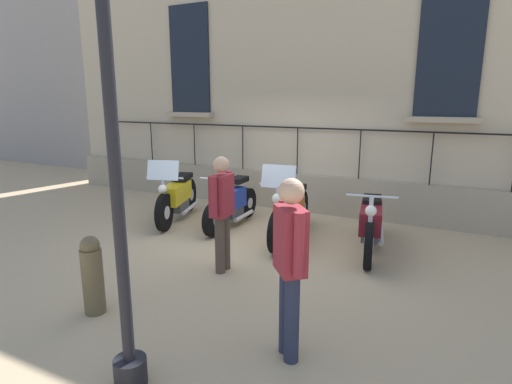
{
  "coord_description": "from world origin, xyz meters",
  "views": [
    {
      "loc": [
        6.06,
        3.17,
        2.39
      ],
      "look_at": [
        -0.21,
        0.0,
        0.8
      ],
      "focal_mm": 29.15,
      "sensor_mm": 36.0,
      "label": 1
    }
  ],
  "objects": [
    {
      "name": "pedestrian_standing",
      "position": [
        2.79,
        1.86,
        0.97
      ],
      "size": [
        0.43,
        0.4,
        1.72
      ],
      "color": "#23283D",
      "rests_on": "ground_plane"
    },
    {
      "name": "motorcycle_orange",
      "position": [
        -0.35,
        0.59,
        0.45
      ],
      "size": [
        2.17,
        0.66,
        1.4
      ],
      "color": "black",
      "rests_on": "ground_plane"
    },
    {
      "name": "building_facade",
      "position": [
        -2.55,
        -0.0,
        3.2
      ],
      "size": [
        0.82,
        12.54,
        6.62
      ],
      "color": "tan",
      "rests_on": "ground_plane"
    },
    {
      "name": "distant_building",
      "position": [
        -5.95,
        -10.32,
        4.14
      ],
      "size": [
        4.13,
        7.52,
        8.27
      ],
      "color": "gray",
      "rests_on": "ground_plane"
    },
    {
      "name": "bollard",
      "position": [
        3.02,
        -0.42,
        0.46
      ],
      "size": [
        0.24,
        0.24,
        0.91
      ],
      "color": "brown",
      "rests_on": "ground_plane"
    },
    {
      "name": "pedestrian_walking",
      "position": [
        1.35,
        0.26,
        0.92
      ],
      "size": [
        0.53,
        0.25,
        1.63
      ],
      "color": "#47382D",
      "rests_on": "ground_plane"
    },
    {
      "name": "motorcycle_blue",
      "position": [
        -0.52,
        -0.68,
        0.42
      ],
      "size": [
        1.96,
        0.63,
        1.02
      ],
      "color": "black",
      "rests_on": "ground_plane"
    },
    {
      "name": "motorcycle_maroon",
      "position": [
        -0.4,
        1.95,
        0.45
      ],
      "size": [
        2.19,
        0.73,
        1.06
      ],
      "color": "black",
      "rests_on": "ground_plane"
    },
    {
      "name": "motorcycle_yellow",
      "position": [
        -0.38,
        -1.84,
        0.47
      ],
      "size": [
        2.07,
        0.91,
        1.3
      ],
      "color": "black",
      "rests_on": "ground_plane"
    },
    {
      "name": "ground_plane",
      "position": [
        0.0,
        0.0,
        0.0
      ],
      "size": [
        60.0,
        60.0,
        0.0
      ],
      "primitive_type": "plane",
      "color": "tan"
    }
  ]
}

